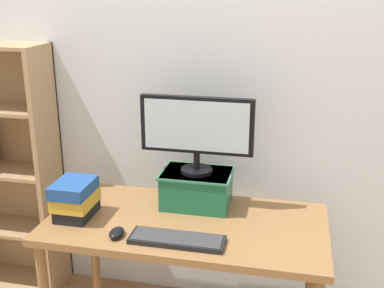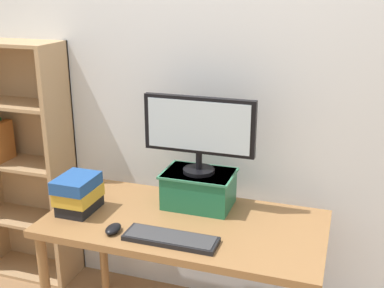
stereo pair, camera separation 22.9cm
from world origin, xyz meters
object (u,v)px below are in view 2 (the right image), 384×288
(computer_mouse, at_px, (113,229))
(keyboard, at_px, (171,239))
(book_stack, at_px, (78,193))
(bookshelf_unit, at_px, (21,160))
(riser_box, at_px, (199,188))
(computer_monitor, at_px, (199,129))
(desk, at_px, (184,235))

(computer_mouse, bearing_deg, keyboard, 2.20)
(book_stack, bearing_deg, computer_mouse, -28.51)
(bookshelf_unit, bearing_deg, keyboard, -24.30)
(riser_box, xyz_separation_m, book_stack, (-0.55, -0.26, -0.00))
(computer_monitor, distance_m, book_stack, 0.69)
(computer_monitor, relative_size, keyboard, 1.32)
(desk, distance_m, riser_box, 0.26)
(computer_mouse, relative_size, book_stack, 0.45)
(desk, distance_m, computer_mouse, 0.36)
(bookshelf_unit, height_order, computer_monitor, bookshelf_unit)
(computer_mouse, bearing_deg, computer_monitor, 54.21)
(computer_mouse, bearing_deg, bookshelf_unit, 149.02)
(bookshelf_unit, distance_m, computer_monitor, 1.28)
(computer_mouse, bearing_deg, riser_box, 54.32)
(desk, relative_size, keyboard, 3.17)
(bookshelf_unit, height_order, book_stack, bookshelf_unit)
(riser_box, height_order, book_stack, book_stack)
(bookshelf_unit, bearing_deg, riser_box, -7.27)
(desk, distance_m, book_stack, 0.57)
(keyboard, bearing_deg, computer_mouse, -177.80)
(book_stack, bearing_deg, computer_monitor, 24.69)
(riser_box, bearing_deg, computer_monitor, -90.00)
(riser_box, relative_size, keyboard, 0.85)
(computer_monitor, height_order, computer_mouse, computer_monitor)
(bookshelf_unit, distance_m, computer_mouse, 1.08)
(keyboard, relative_size, computer_mouse, 4.12)
(keyboard, height_order, computer_mouse, computer_mouse)
(computer_monitor, xyz_separation_m, computer_mouse, (-0.29, -0.40, -0.40))
(desk, bearing_deg, computer_monitor, 85.23)
(computer_monitor, bearing_deg, desk, -94.77)
(desk, relative_size, book_stack, 5.84)
(desk, relative_size, bookshelf_unit, 0.90)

